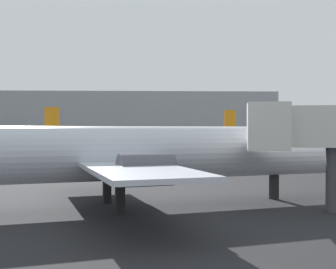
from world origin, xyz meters
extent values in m
cylinder|color=silver|center=(-1.36, 16.27, 3.32)|extent=(29.97, 11.52, 3.31)
cube|color=silver|center=(-2.81, 15.86, 2.82)|extent=(10.39, 22.30, 0.23)
cylinder|color=#4C4C54|center=(-3.09, 20.11, 2.66)|extent=(3.29, 2.49, 1.75)
cylinder|color=#4C4C54|center=(-0.80, 12.11, 2.66)|extent=(3.29, 2.49, 1.75)
cube|color=black|center=(7.94, 18.94, 0.83)|extent=(0.60, 0.60, 1.66)
cube|color=black|center=(-3.35, 17.73, 0.83)|extent=(0.60, 0.60, 1.66)
cube|color=black|center=(-2.28, 13.98, 0.83)|extent=(0.60, 0.60, 1.66)
cylinder|color=#B2BCCC|center=(-6.97, 63.41, 2.84)|extent=(22.08, 7.21, 2.87)
cone|color=#B2BCCC|center=(5.33, 60.89, 2.84)|extent=(3.66, 3.44, 2.87)
cone|color=#B2BCCC|center=(-19.26, 65.92, 2.84)|extent=(3.66, 3.44, 2.87)
cube|color=#B2BCCC|center=(-8.04, 63.63, 2.41)|extent=(8.08, 22.67, 0.19)
cube|color=#B2BCCC|center=(-17.33, 65.53, 3.12)|extent=(3.18, 6.86, 0.13)
cube|color=orange|center=(-16.95, 65.45, 6.40)|extent=(2.52, 0.74, 4.26)
cylinder|color=#4C4C54|center=(-6.54, 67.66, 2.26)|extent=(2.60, 1.86, 1.42)
cylinder|color=#4C4C54|center=(-8.25, 59.33, 2.26)|extent=(2.60, 1.86, 1.42)
cube|color=black|center=(-0.08, 62.00, 0.70)|extent=(0.47, 0.47, 1.41)
cube|color=black|center=(-7.72, 65.17, 0.70)|extent=(0.47, 0.47, 1.41)
cube|color=black|center=(-8.36, 62.08, 0.70)|extent=(0.47, 0.47, 1.41)
cylinder|color=#B2BCCC|center=(24.24, 76.81, 2.41)|extent=(19.27, 3.50, 2.29)
cone|color=#B2BCCC|center=(35.06, 77.49, 2.41)|extent=(2.66, 2.45, 2.29)
cone|color=#B2BCCC|center=(13.42, 76.12, 2.41)|extent=(2.66, 2.45, 2.29)
cube|color=#B2BCCC|center=(23.28, 76.75, 2.06)|extent=(4.38, 20.13, 0.17)
cube|color=#B2BCCC|center=(15.03, 76.22, 2.63)|extent=(2.08, 6.05, 0.11)
cube|color=orange|center=(15.39, 76.25, 6.03)|extent=(2.28, 0.36, 4.96)
cylinder|color=#4C4C54|center=(23.62, 80.57, 1.95)|extent=(2.20, 1.41, 1.28)
cylinder|color=#4C4C54|center=(24.10, 72.99, 1.95)|extent=(2.20, 1.41, 1.28)
cube|color=black|center=(30.36, 77.19, 0.63)|extent=(0.38, 0.38, 1.26)
cube|color=black|center=(23.19, 78.16, 0.63)|extent=(0.38, 0.38, 1.26)
cube|color=black|center=(23.37, 75.33, 0.63)|extent=(0.38, 0.38, 1.26)
cube|color=silver|center=(6.38, 14.76, 4.95)|extent=(2.89, 3.21, 2.80)
cylinder|color=#3F3F44|center=(9.95, 14.06, 1.87)|extent=(0.70, 0.70, 3.75)
cube|color=#999EA3|center=(-14.97, 113.83, 7.19)|extent=(94.97, 23.99, 14.38)
camera|label=1|loc=(-0.70, -11.54, 4.80)|focal=48.23mm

